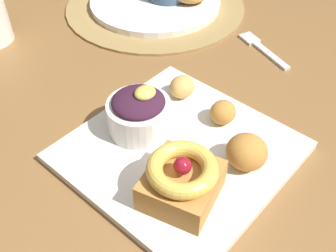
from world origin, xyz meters
The scene contains 10 objects.
dining_table centered at (0.00, 0.00, 0.64)m, with size 1.30×0.99×0.73m.
woven_placemat centered at (0.29, 0.21, 0.73)m, with size 0.36×0.36×0.01m, color #997A47.
front_plate centered at (0.01, -0.09, 0.74)m, with size 0.26×0.26×0.01m, color white.
cake_slice centered at (-0.05, -0.14, 0.77)m, with size 0.10×0.10×0.06m.
berry_ramekin centered at (0.00, -0.03, 0.77)m, with size 0.09×0.09×0.07m.
fritter_front centered at (0.09, -0.03, 0.76)m, with size 0.04×0.04×0.03m, color tan.
fritter_middle centered at (0.04, -0.17, 0.76)m, with size 0.05×0.05×0.04m, color #BC7F38.
fritter_back centered at (0.09, -0.10, 0.76)m, with size 0.04×0.04×0.03m, color #BC7F38.
back_plate centered at (0.29, 0.21, 0.74)m, with size 0.27×0.27×0.01m, color white.
fork centered at (0.30, -0.04, 0.73)m, with size 0.06×0.12×0.00m.
Camera 1 is at (-0.28, -0.32, 1.13)m, focal length 43.47 mm.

